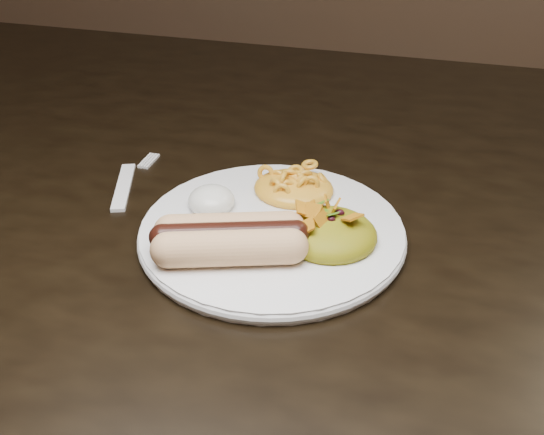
# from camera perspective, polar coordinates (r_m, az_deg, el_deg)

# --- Properties ---
(table) EXTENTS (1.60, 0.90, 0.75)m
(table) POSITION_cam_1_polar(r_m,az_deg,el_deg) (0.78, 4.05, -2.32)
(table) COLOR black
(table) RESTS_ON floor
(plate) EXTENTS (0.28, 0.28, 0.01)m
(plate) POSITION_cam_1_polar(r_m,az_deg,el_deg) (0.62, 0.00, -1.30)
(plate) COLOR white
(plate) RESTS_ON table
(hotdog) EXTENTS (0.12, 0.10, 0.03)m
(hotdog) POSITION_cam_1_polar(r_m,az_deg,el_deg) (0.57, -3.82, -1.85)
(hotdog) COLOR #E1A274
(hotdog) RESTS_ON plate
(mac_and_cheese) EXTENTS (0.10, 0.09, 0.03)m
(mac_and_cheese) POSITION_cam_1_polar(r_m,az_deg,el_deg) (0.66, 1.97, 3.52)
(mac_and_cheese) COLOR #DF8842
(mac_and_cheese) RESTS_ON plate
(sour_cream) EXTENTS (0.06, 0.06, 0.03)m
(sour_cream) POSITION_cam_1_polar(r_m,az_deg,el_deg) (0.64, -5.48, 2.01)
(sour_cream) COLOR silver
(sour_cream) RESTS_ON plate
(taco_salad) EXTENTS (0.09, 0.09, 0.04)m
(taco_salad) POSITION_cam_1_polar(r_m,az_deg,el_deg) (0.59, 5.18, -0.77)
(taco_salad) COLOR #B26508
(taco_salad) RESTS_ON plate
(fork) EXTENTS (0.07, 0.15, 0.00)m
(fork) POSITION_cam_1_polar(r_m,az_deg,el_deg) (0.72, -13.16, 2.70)
(fork) COLOR white
(fork) RESTS_ON table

